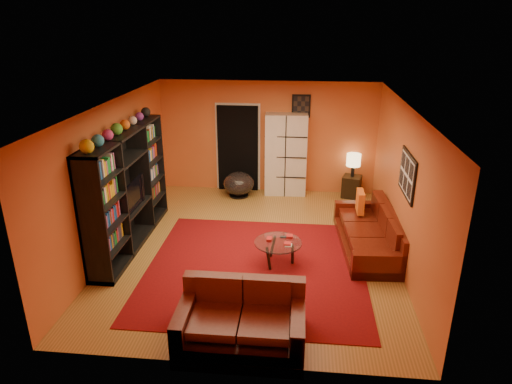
# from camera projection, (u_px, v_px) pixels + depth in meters

# --- Properties ---
(floor) EXTENTS (6.00, 6.00, 0.00)m
(floor) POSITION_uv_depth(u_px,v_px,m) (254.00, 248.00, 8.31)
(floor) COLOR olive
(floor) RESTS_ON ground
(ceiling) EXTENTS (6.00, 6.00, 0.00)m
(ceiling) POSITION_uv_depth(u_px,v_px,m) (254.00, 105.00, 7.37)
(ceiling) COLOR white
(ceiling) RESTS_ON wall_back
(wall_back) EXTENTS (6.00, 0.00, 6.00)m
(wall_back) POSITION_uv_depth(u_px,v_px,m) (268.00, 137.00, 10.63)
(wall_back) COLOR #CA5E2C
(wall_back) RESTS_ON floor
(wall_front) EXTENTS (6.00, 0.00, 6.00)m
(wall_front) POSITION_uv_depth(u_px,v_px,m) (226.00, 272.00, 5.06)
(wall_front) COLOR #CA5E2C
(wall_front) RESTS_ON floor
(wall_left) EXTENTS (0.00, 6.00, 6.00)m
(wall_left) POSITION_uv_depth(u_px,v_px,m) (114.00, 176.00, 8.08)
(wall_left) COLOR #CA5E2C
(wall_left) RESTS_ON floor
(wall_right) EXTENTS (0.00, 6.00, 6.00)m
(wall_right) POSITION_uv_depth(u_px,v_px,m) (403.00, 186.00, 7.61)
(wall_right) COLOR #CA5E2C
(wall_right) RESTS_ON floor
(rug) EXTENTS (3.60, 3.60, 0.01)m
(rug) POSITION_uv_depth(u_px,v_px,m) (256.00, 267.00, 7.65)
(rug) COLOR #5F0A0E
(rug) RESTS_ON floor
(doorway) EXTENTS (0.95, 0.10, 2.04)m
(doorway) POSITION_uv_depth(u_px,v_px,m) (238.00, 149.00, 10.76)
(doorway) COLOR black
(doorway) RESTS_ON floor
(wall_art_right) EXTENTS (0.03, 1.00, 0.70)m
(wall_art_right) POSITION_uv_depth(u_px,v_px,m) (407.00, 175.00, 7.22)
(wall_art_right) COLOR black
(wall_art_right) RESTS_ON wall_right
(wall_art_back) EXTENTS (0.42, 0.03, 0.52)m
(wall_art_back) POSITION_uv_depth(u_px,v_px,m) (301.00, 106.00, 10.26)
(wall_art_back) COLOR black
(wall_art_back) RESTS_ON wall_back
(entertainment_unit) EXTENTS (0.45, 3.00, 2.10)m
(entertainment_unit) POSITION_uv_depth(u_px,v_px,m) (128.00, 190.00, 8.15)
(entertainment_unit) COLOR black
(entertainment_unit) RESTS_ON floor
(tv) EXTENTS (0.90, 0.12, 0.52)m
(tv) POSITION_uv_depth(u_px,v_px,m) (129.00, 195.00, 8.10)
(tv) COLOR black
(tv) RESTS_ON entertainment_unit
(sofa) EXTENTS (1.10, 2.36, 0.85)m
(sofa) POSITION_uv_depth(u_px,v_px,m) (373.00, 234.00, 8.22)
(sofa) COLOR #471009
(sofa) RESTS_ON rug
(loveseat) EXTENTS (1.65, 1.00, 0.85)m
(loveseat) POSITION_uv_depth(u_px,v_px,m) (242.00, 316.00, 5.97)
(loveseat) COLOR #471009
(loveseat) RESTS_ON rug
(throw_pillow) EXTENTS (0.12, 0.42, 0.42)m
(throw_pillow) POSITION_uv_depth(u_px,v_px,m) (360.00, 202.00, 8.73)
(throw_pillow) COLOR orange
(throw_pillow) RESTS_ON sofa
(coffee_table) EXTENTS (0.80, 0.80, 0.40)m
(coffee_table) POSITION_uv_depth(u_px,v_px,m) (278.00, 245.00, 7.66)
(coffee_table) COLOR silver
(coffee_table) RESTS_ON floor
(storage_cabinet) EXTENTS (0.97, 0.47, 1.90)m
(storage_cabinet) POSITION_uv_depth(u_px,v_px,m) (286.00, 155.00, 10.53)
(storage_cabinet) COLOR silver
(storage_cabinet) RESTS_ON floor
(bowl_chair) EXTENTS (0.71, 0.71, 0.58)m
(bowl_chair) POSITION_uv_depth(u_px,v_px,m) (239.00, 184.00, 10.58)
(bowl_chair) COLOR black
(bowl_chair) RESTS_ON floor
(side_table) EXTENTS (0.49, 0.49, 0.50)m
(side_table) POSITION_uv_depth(u_px,v_px,m) (351.00, 187.00, 10.57)
(side_table) COLOR black
(side_table) RESTS_ON floor
(table_lamp) EXTENTS (0.32, 0.32, 0.54)m
(table_lamp) POSITION_uv_depth(u_px,v_px,m) (354.00, 161.00, 10.35)
(table_lamp) COLOR black
(table_lamp) RESTS_ON side_table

